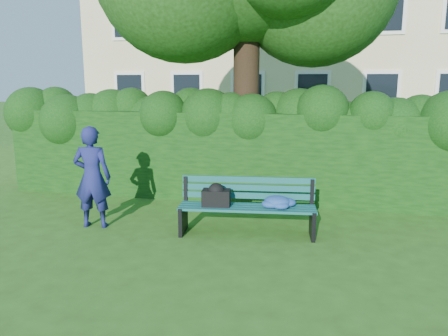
# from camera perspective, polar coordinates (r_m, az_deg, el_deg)

# --- Properties ---
(ground) EXTENTS (80.00, 80.00, 0.00)m
(ground) POSITION_cam_1_polar(r_m,az_deg,el_deg) (7.17, -1.07, -8.39)
(ground) COLOR #2E5019
(ground) RESTS_ON ground
(hedge) EXTENTS (10.00, 1.00, 1.80)m
(hedge) POSITION_cam_1_polar(r_m,az_deg,el_deg) (9.03, 2.24, 1.61)
(hedge) COLOR black
(hedge) RESTS_ON ground
(park_bench) EXTENTS (2.20, 0.80, 0.89)m
(park_bench) POSITION_cam_1_polar(r_m,az_deg,el_deg) (6.95, 3.15, -4.64)
(park_bench) COLOR #0E464A
(park_bench) RESTS_ON ground
(man_reading) EXTENTS (0.68, 0.50, 1.70)m
(man_reading) POSITION_cam_1_polar(r_m,az_deg,el_deg) (7.54, -16.83, -1.15)
(man_reading) COLOR navy
(man_reading) RESTS_ON ground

